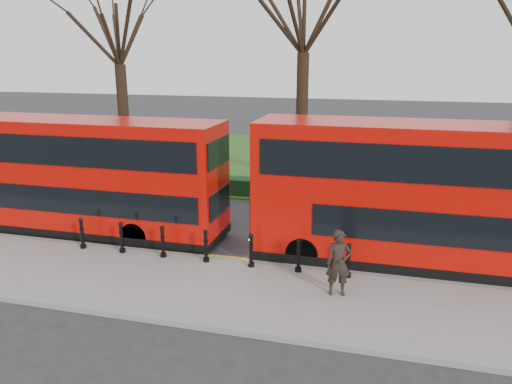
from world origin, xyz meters
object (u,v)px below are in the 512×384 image
(bus_rear, at_px, (439,198))
(pedestrian, at_px, (339,263))
(bus_lead, at_px, (81,177))
(bollard_row, at_px, (206,247))

(bus_rear, xyz_separation_m, pedestrian, (-2.68, -2.92, -1.19))
(bus_rear, bearing_deg, bus_lead, 179.92)
(bollard_row, height_order, bus_rear, bus_rear)
(bollard_row, relative_size, pedestrian, 4.90)
(bus_lead, height_order, pedestrian, bus_lead)
(bollard_row, distance_m, bus_rear, 7.29)
(bus_rear, height_order, pedestrian, bus_rear)
(bollard_row, bearing_deg, bus_lead, 162.06)
(pedestrian, bearing_deg, bollard_row, 152.61)
(bus_rear, distance_m, pedestrian, 4.13)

